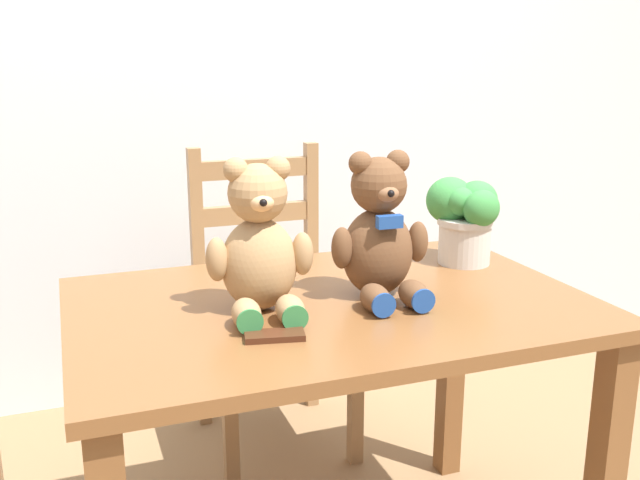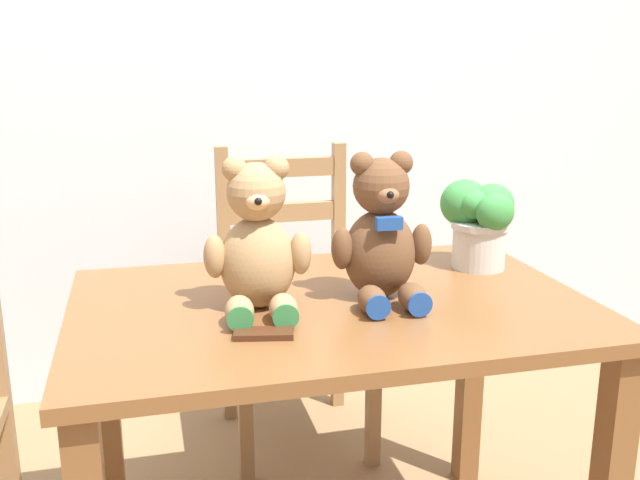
% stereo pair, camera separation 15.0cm
% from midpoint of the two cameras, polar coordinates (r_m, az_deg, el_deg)
% --- Properties ---
extents(wall_back, '(8.00, 0.04, 2.60)m').
position_cam_midpoint_polar(wall_back, '(2.58, -4.30, 16.22)').
color(wall_back, silver).
rests_on(wall_back, ground_plane).
extents(dining_table, '(1.10, 0.74, 0.71)m').
position_cam_midpoint_polar(dining_table, '(1.59, 3.63, -8.89)').
color(dining_table, brown).
rests_on(dining_table, ground_plane).
extents(wooden_chair_behind, '(0.43, 0.44, 0.94)m').
position_cam_midpoint_polar(wooden_chair_behind, '(2.29, -0.37, -4.97)').
color(wooden_chair_behind, '#997047').
rests_on(wooden_chair_behind, ground_plane).
extents(teddy_bear_left, '(0.22, 0.23, 0.32)m').
position_cam_midpoint_polar(teddy_bear_left, '(1.45, -2.09, -0.45)').
color(teddy_bear_left, tan).
rests_on(teddy_bear_left, dining_table).
extents(teddy_bear_right, '(0.22, 0.22, 0.32)m').
position_cam_midpoint_polar(teddy_bear_right, '(1.53, 7.75, 0.20)').
color(teddy_bear_right, brown).
rests_on(teddy_bear_right, dining_table).
extents(potted_plant, '(0.17, 0.19, 0.22)m').
position_cam_midpoint_polar(potted_plant, '(1.81, 14.86, 1.69)').
color(potted_plant, beige).
rests_on(potted_plant, dining_table).
extents(chocolate_bar, '(0.12, 0.07, 0.01)m').
position_cam_midpoint_polar(chocolate_bar, '(1.35, -1.34, -7.56)').
color(chocolate_bar, '#472314').
rests_on(chocolate_bar, dining_table).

